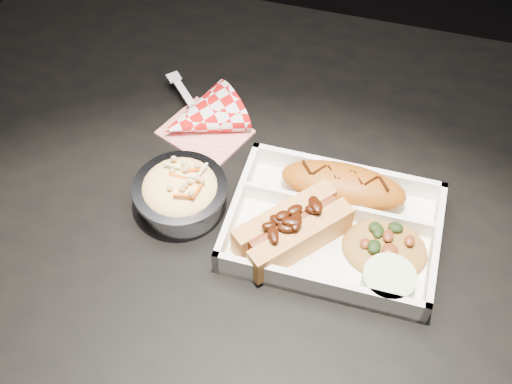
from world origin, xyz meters
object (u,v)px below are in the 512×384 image
Objects in this scene: hotdog at (293,228)px; food_tray at (333,230)px; fried_pastry at (343,185)px; foil_coleslaw_cup at (180,192)px; dining_table at (310,246)px; napkin_fork at (200,119)px.

food_tray is at bearing -18.76° from hotdog.
fried_pastry is 1.37× the size of foil_coleslaw_cup.
foil_coleslaw_cup is at bearing -165.13° from dining_table.
hotdog is (-0.05, -0.03, 0.02)m from food_tray.
foil_coleslaw_cup is 0.14m from napkin_fork.
dining_table is 0.11m from food_tray.
hotdog is at bearing -6.54° from foil_coleslaw_cup.
hotdog is at bearing -118.85° from fried_pastry.
hotdog is 0.23m from napkin_fork.
food_tray is 0.06m from fried_pastry.
food_tray is at bearing 15.50° from napkin_fork.
napkin_fork reaches higher than hotdog.
dining_table is 0.23m from napkin_fork.
fried_pastry is (0.00, 0.06, 0.02)m from food_tray.
fried_pastry is 1.04× the size of napkin_fork.
napkin_fork is at bearing 149.13° from food_tray.
fried_pastry is (0.03, 0.02, 0.12)m from dining_table.
napkin_fork reaches higher than fried_pastry.
fried_pastry reaches higher than food_tray.
hotdog reaches higher than dining_table.
fried_pastry is at bearing 90.00° from food_tray.
fried_pastry is 0.20m from foil_coleslaw_cup.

